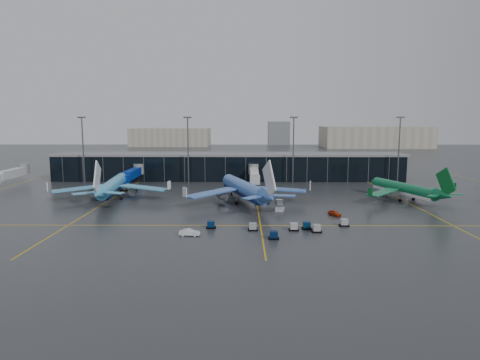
{
  "coord_description": "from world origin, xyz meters",
  "views": [
    {
      "loc": [
        5.94,
        -112.2,
        24.73
      ],
      "look_at": [
        5.0,
        18.0,
        6.0
      ],
      "focal_mm": 32.0,
      "sensor_mm": 36.0,
      "label": 1
    }
  ],
  "objects_px": {
    "airliner_klm_near": "(244,180)",
    "service_van_red": "(335,213)",
    "airliner_arkefly": "(112,178)",
    "baggage_carts": "(286,227)",
    "service_van_white": "(189,232)",
    "mobile_airstair": "(280,208)",
    "airliner_aer_lingus": "(404,182)"
  },
  "relations": [
    {
      "from": "baggage_carts",
      "to": "mobile_airstair",
      "type": "xyz_separation_m",
      "value": [
        0.45,
        20.91,
        0.01
      ]
    },
    {
      "from": "baggage_carts",
      "to": "service_van_white",
      "type": "height_order",
      "value": "baggage_carts"
    },
    {
      "from": "service_van_red",
      "to": "airliner_klm_near",
      "type": "bearing_deg",
      "value": 116.55
    },
    {
      "from": "airliner_arkefly",
      "to": "airliner_aer_lingus",
      "type": "xyz_separation_m",
      "value": [
        89.6,
        -1.54,
        -0.91
      ]
    },
    {
      "from": "mobile_airstair",
      "to": "baggage_carts",
      "type": "bearing_deg",
      "value": -80.16
    },
    {
      "from": "airliner_klm_near",
      "to": "service_van_red",
      "type": "height_order",
      "value": "airliner_klm_near"
    },
    {
      "from": "airliner_arkefly",
      "to": "service_van_white",
      "type": "distance_m",
      "value": 51.71
    },
    {
      "from": "airliner_arkefly",
      "to": "baggage_carts",
      "type": "xyz_separation_m",
      "value": [
        50.07,
        -38.18,
        -5.75
      ]
    },
    {
      "from": "airliner_aer_lingus",
      "to": "service_van_red",
      "type": "relative_size",
      "value": 8.99
    },
    {
      "from": "service_van_red",
      "to": "service_van_white",
      "type": "distance_m",
      "value": 39.86
    },
    {
      "from": "airliner_arkefly",
      "to": "airliner_aer_lingus",
      "type": "relative_size",
      "value": 1.16
    },
    {
      "from": "airliner_klm_near",
      "to": "service_van_red",
      "type": "relative_size",
      "value": 11.01
    },
    {
      "from": "baggage_carts",
      "to": "service_van_white",
      "type": "bearing_deg",
      "value": -168.77
    },
    {
      "from": "mobile_airstair",
      "to": "service_van_red",
      "type": "relative_size",
      "value": 0.88
    },
    {
      "from": "airliner_arkefly",
      "to": "airliner_aer_lingus",
      "type": "distance_m",
      "value": 89.62
    },
    {
      "from": "airliner_klm_near",
      "to": "mobile_airstair",
      "type": "xyz_separation_m",
      "value": [
        9.69,
        -11.09,
        -6.09
      ]
    },
    {
      "from": "airliner_arkefly",
      "to": "service_van_red",
      "type": "relative_size",
      "value": 10.45
    },
    {
      "from": "airliner_arkefly",
      "to": "baggage_carts",
      "type": "distance_m",
      "value": 63.23
    },
    {
      "from": "service_van_white",
      "to": "airliner_klm_near",
      "type": "bearing_deg",
      "value": -15.35
    },
    {
      "from": "airliner_arkefly",
      "to": "service_van_red",
      "type": "distance_m",
      "value": 68.41
    },
    {
      "from": "airliner_aer_lingus",
      "to": "service_van_red",
      "type": "height_order",
      "value": "airliner_aer_lingus"
    },
    {
      "from": "airliner_arkefly",
      "to": "baggage_carts",
      "type": "height_order",
      "value": "airliner_arkefly"
    },
    {
      "from": "mobile_airstair",
      "to": "service_van_red",
      "type": "xyz_separation_m",
      "value": [
        13.58,
        -5.93,
        -0.08
      ]
    },
    {
      "from": "baggage_carts",
      "to": "service_van_red",
      "type": "distance_m",
      "value": 20.52
    },
    {
      "from": "service_van_white",
      "to": "mobile_airstair",
      "type": "bearing_deg",
      "value": -37.89
    },
    {
      "from": "airliner_aer_lingus",
      "to": "service_van_white",
      "type": "relative_size",
      "value": 8.26
    },
    {
      "from": "airliner_klm_near",
      "to": "airliner_aer_lingus",
      "type": "relative_size",
      "value": 1.23
    },
    {
      "from": "mobile_airstair",
      "to": "airliner_arkefly",
      "type": "bearing_deg",
      "value": 172.21
    },
    {
      "from": "airliner_arkefly",
      "to": "service_van_red",
      "type": "bearing_deg",
      "value": -25.59
    },
    {
      "from": "airliner_aer_lingus",
      "to": "baggage_carts",
      "type": "xyz_separation_m",
      "value": [
        -39.53,
        -36.63,
        -4.84
      ]
    },
    {
      "from": "airliner_aer_lingus",
      "to": "mobile_airstair",
      "type": "bearing_deg",
      "value": -177.03
    },
    {
      "from": "baggage_carts",
      "to": "airliner_klm_near",
      "type": "bearing_deg",
      "value": 106.09
    }
  ]
}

